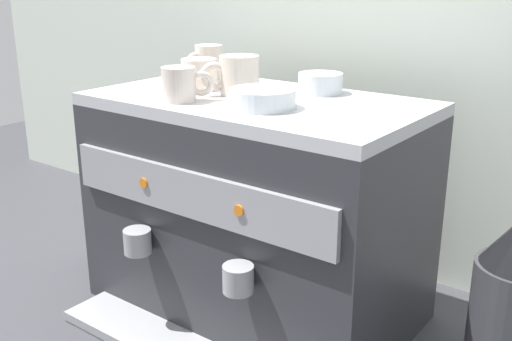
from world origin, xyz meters
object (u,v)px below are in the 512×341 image
Objects in this scene: ceramic_cup_0 at (200,73)px; milk_pitcher at (103,226)px; ceramic_cup_2 at (181,84)px; ceramic_cup_3 at (207,63)px; ceramic_cup_1 at (237,75)px; ceramic_bowl_0 at (320,84)px; espresso_machine at (255,208)px; ceramic_bowl_1 at (263,99)px.

ceramic_cup_0 is 0.71× the size of milk_pitcher.
ceramic_cup_2 is (0.07, -0.13, 0.00)m from ceramic_cup_0.
ceramic_cup_1 is at bearing -29.58° from ceramic_cup_3.
ceramic_cup_2 reaches higher than ceramic_bowl_0.
ceramic_cup_0 is at bearing 175.25° from espresso_machine.
ceramic_cup_1 reaches higher than ceramic_cup_0.
ceramic_cup_3 is (-0.21, 0.10, 0.28)m from espresso_machine.
ceramic_cup_2 is at bearing -126.26° from ceramic_bowl_0.
ceramic_cup_3 reaches higher than ceramic_bowl_1.
milk_pitcher is at bearing -175.82° from ceramic_cup_1.
ceramic_cup_1 is (0.11, -0.01, 0.01)m from ceramic_cup_0.
ceramic_cup_2 is (-0.09, -0.11, 0.27)m from espresso_machine.
ceramic_cup_0 is 0.11m from ceramic_cup_1.
ceramic_bowl_1 is at bearing -19.23° from ceramic_cup_0.
espresso_machine is 0.32m from ceramic_cup_0.
ceramic_cup_3 is at bearing 118.96° from ceramic_cup_2.
espresso_machine is 7.82× the size of ceramic_cup_2.
ceramic_cup_3 is 1.14× the size of ceramic_bowl_0.
ceramic_bowl_0 is at bearing 4.97° from ceramic_cup_3.
espresso_machine is 6.31× the size of ceramic_cup_0.
ceramic_cup_3 reaches higher than ceramic_cup_1.
ceramic_bowl_1 is at bearing -30.36° from ceramic_cup_3.
ceramic_bowl_0 is (0.13, 0.12, -0.02)m from ceramic_cup_1.
ceramic_cup_2 is at bearing -62.83° from ceramic_cup_0.
ceramic_cup_0 is at bearing -58.47° from ceramic_cup_3.
milk_pitcher is (-0.39, 0.09, -0.43)m from ceramic_cup_2.
ceramic_bowl_1 is (0.16, 0.05, -0.02)m from ceramic_cup_2.
ceramic_cup_0 is at bearing -155.27° from ceramic_bowl_0.
espresso_machine reaches higher than milk_pitcher.
ceramic_cup_2 is 0.82× the size of ceramic_cup_3.
ceramic_cup_3 is at bearing 121.53° from ceramic_cup_0.
ceramic_bowl_0 is at bearing 53.74° from ceramic_cup_2.
ceramic_bowl_0 is 0.19m from ceramic_bowl_1.
ceramic_cup_2 reaches higher than ceramic_cup_0.
milk_pitcher is at bearing -176.93° from espresso_machine.
ceramic_cup_1 is 1.06× the size of ceramic_cup_3.
espresso_machine is 0.27m from ceramic_bowl_1.
ceramic_cup_3 reaches higher than milk_pitcher.
ceramic_cup_3 reaches higher than ceramic_cup_2.
ceramic_cup_2 reaches higher than milk_pitcher.
espresso_machine is at bearing -4.75° from ceramic_cup_0.
ceramic_cup_1 is 0.17m from ceramic_bowl_0.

